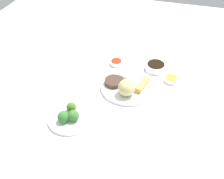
% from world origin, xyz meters
% --- Properties ---
extents(tabletop, '(2.20, 2.20, 0.02)m').
position_xyz_m(tabletop, '(0.00, 0.00, 0.01)').
color(tabletop, silver).
rests_on(tabletop, ground).
extents(main_plate, '(0.26, 0.26, 0.02)m').
position_xyz_m(main_plate, '(-0.01, -0.00, 0.03)').
color(main_plate, white).
rests_on(main_plate, tabletop).
extents(rice_scoop, '(0.08, 0.08, 0.08)m').
position_xyz_m(rice_scoop, '(-0.01, 0.07, 0.07)').
color(rice_scoop, tan).
rests_on(rice_scoop, main_plate).
extents(spring_roll, '(0.05, 0.11, 0.03)m').
position_xyz_m(spring_roll, '(-0.07, -0.01, 0.05)').
color(spring_roll, tan).
rests_on(spring_roll, main_plate).
extents(crab_rangoon_wonton, '(0.09, 0.09, 0.01)m').
position_xyz_m(crab_rangoon_wonton, '(0.00, -0.07, 0.04)').
color(crab_rangoon_wonton, beige).
rests_on(crab_rangoon_wonton, main_plate).
extents(stir_fry_heap, '(0.09, 0.09, 0.02)m').
position_xyz_m(stir_fry_heap, '(0.06, 0.01, 0.05)').
color(stir_fry_heap, '#412D24').
rests_on(stir_fry_heap, main_plate).
extents(broccoli_plate, '(0.19, 0.19, 0.01)m').
position_xyz_m(broccoli_plate, '(0.17, 0.26, 0.03)').
color(broccoli_plate, white).
rests_on(broccoli_plate, tabletop).
extents(broccoli_floret_0, '(0.04, 0.04, 0.04)m').
position_xyz_m(broccoli_floret_0, '(0.18, 0.23, 0.05)').
color(broccoli_floret_0, '#3A6D1C').
rests_on(broccoli_floret_0, broccoli_plate).
extents(broccoli_floret_1, '(0.05, 0.05, 0.05)m').
position_xyz_m(broccoli_floret_1, '(0.15, 0.28, 0.06)').
color(broccoli_floret_1, '#356E2D').
rests_on(broccoli_floret_1, broccoli_plate).
extents(broccoli_floret_2, '(0.05, 0.05, 0.05)m').
position_xyz_m(broccoli_floret_2, '(0.19, 0.29, 0.06)').
color(broccoli_floret_2, '#2E6B2A').
rests_on(broccoli_floret_2, broccoli_plate).
extents(soy_sauce_bowl, '(0.11, 0.11, 0.03)m').
position_xyz_m(soy_sauce_bowl, '(-0.11, -0.18, 0.04)').
color(soy_sauce_bowl, white).
rests_on(soy_sauce_bowl, tabletop).
extents(soy_sauce_bowl_liquid, '(0.09, 0.09, 0.00)m').
position_xyz_m(soy_sauce_bowl_liquid, '(-0.11, -0.18, 0.06)').
color(soy_sauce_bowl_liquid, black).
rests_on(soy_sauce_bowl_liquid, soy_sauce_bowl).
extents(sauce_ramekin_hot_mustard, '(0.07, 0.07, 0.02)m').
position_xyz_m(sauce_ramekin_hot_mustard, '(-0.20, -0.11, 0.03)').
color(sauce_ramekin_hot_mustard, white).
rests_on(sauce_ramekin_hot_mustard, tabletop).
extents(sauce_ramekin_hot_mustard_liquid, '(0.05, 0.05, 0.00)m').
position_xyz_m(sauce_ramekin_hot_mustard_liquid, '(-0.20, -0.11, 0.04)').
color(sauce_ramekin_hot_mustard_liquid, yellow).
rests_on(sauce_ramekin_hot_mustard_liquid, sauce_ramekin_hot_mustard).
extents(sauce_ramekin_sweet_and_sour, '(0.07, 0.07, 0.02)m').
position_xyz_m(sauce_ramekin_sweet_and_sour, '(0.10, -0.17, 0.03)').
color(sauce_ramekin_sweet_and_sour, white).
rests_on(sauce_ramekin_sweet_and_sour, tabletop).
extents(sauce_ramekin_sweet_and_sour_liquid, '(0.05, 0.05, 0.00)m').
position_xyz_m(sauce_ramekin_sweet_and_sour_liquid, '(0.10, -0.17, 0.04)').
color(sauce_ramekin_sweet_and_sour_liquid, red).
rests_on(sauce_ramekin_sweet_and_sour_liquid, sauce_ramekin_sweet_and_sour).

